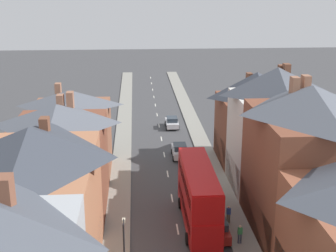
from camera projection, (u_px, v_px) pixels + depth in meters
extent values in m
cube|color=gray|center=(122.00, 149.00, 58.33)|extent=(2.20, 104.00, 0.14)
cube|color=gray|center=(203.00, 148.00, 59.02)|extent=(2.20, 104.00, 0.14)
cube|color=silver|center=(178.00, 229.00, 39.63)|extent=(0.14, 1.80, 0.01)
cube|color=silver|center=(172.00, 198.00, 45.35)|extent=(0.14, 1.80, 0.01)
cube|color=silver|center=(168.00, 174.00, 51.07)|extent=(0.14, 1.80, 0.01)
cube|color=silver|center=(164.00, 155.00, 56.79)|extent=(0.14, 1.80, 0.01)
cube|color=silver|center=(161.00, 139.00, 62.51)|extent=(0.14, 1.80, 0.01)
cube|color=silver|center=(159.00, 126.00, 68.23)|extent=(0.14, 1.80, 0.01)
cube|color=silver|center=(157.00, 115.00, 73.95)|extent=(0.14, 1.80, 0.01)
cube|color=silver|center=(155.00, 105.00, 79.67)|extent=(0.14, 1.80, 0.01)
cube|color=silver|center=(154.00, 97.00, 85.39)|extent=(0.14, 1.80, 0.01)
cube|color=silver|center=(153.00, 90.00, 91.11)|extent=(0.14, 1.80, 0.01)
cube|color=silver|center=(151.00, 83.00, 96.83)|extent=(0.14, 1.80, 0.01)
cube|color=silver|center=(150.00, 78.00, 102.55)|extent=(0.14, 1.80, 0.01)
cube|color=brown|center=(6.00, 193.00, 19.93)|extent=(0.60, 0.90, 1.58)
cube|color=#B2704C|center=(37.00, 221.00, 31.75)|extent=(8.00, 11.89, 8.99)
pyramid|color=#383D47|center=(30.00, 144.00, 30.10)|extent=(8.00, 11.89, 2.21)
cube|color=brown|center=(45.00, 126.00, 31.66)|extent=(0.60, 0.90, 1.22)
cube|color=brown|center=(61.00, 167.00, 42.09)|extent=(8.00, 9.56, 8.20)
cube|color=#1E5133|center=(106.00, 191.00, 43.09)|extent=(0.12, 8.80, 3.20)
pyramid|color=#565B66|center=(57.00, 114.00, 40.63)|extent=(8.00, 9.56, 1.75)
cube|color=#99664C|center=(70.00, 100.00, 42.21)|extent=(0.60, 0.90, 1.54)
cube|color=#99664C|center=(60.00, 102.00, 41.96)|extent=(0.60, 0.90, 1.35)
cube|color=brown|center=(72.00, 140.00, 50.25)|extent=(8.00, 7.38, 7.66)
cube|color=olive|center=(110.00, 158.00, 51.17)|extent=(0.12, 6.79, 3.20)
pyramid|color=#565B66|center=(70.00, 98.00, 48.88)|extent=(8.00, 7.38, 1.63)
cube|color=#99664C|center=(58.00, 90.00, 49.57)|extent=(0.60, 0.90, 1.35)
cube|color=brown|center=(305.00, 175.00, 37.72)|extent=(8.00, 10.79, 10.25)
cube|color=black|center=(254.00, 216.00, 38.50)|extent=(0.12, 9.93, 3.20)
pyramid|color=#565B66|center=(312.00, 100.00, 35.88)|extent=(8.00, 10.79, 2.28)
cube|color=#99664C|center=(306.00, 85.00, 37.36)|extent=(0.60, 0.90, 1.56)
cube|color=#99664C|center=(295.00, 86.00, 37.00)|extent=(0.60, 0.90, 1.52)
cube|color=silver|center=(273.00, 142.00, 46.32)|extent=(8.00, 7.06, 9.69)
cube|color=maroon|center=(233.00, 174.00, 47.01)|extent=(0.12, 6.50, 3.20)
pyramid|color=#474C56|center=(277.00, 81.00, 44.50)|extent=(8.00, 7.06, 2.68)
cube|color=brown|center=(286.00, 72.00, 44.73)|extent=(0.60, 0.90, 1.58)
cube|color=brown|center=(282.00, 72.00, 45.58)|extent=(0.60, 0.90, 1.31)
cube|color=brown|center=(254.00, 130.00, 53.64)|extent=(8.00, 7.67, 7.63)
cube|color=black|center=(220.00, 149.00, 54.03)|extent=(0.12, 7.06, 3.20)
pyramid|color=#383D47|center=(257.00, 85.00, 52.09)|extent=(8.00, 7.67, 2.91)
cube|color=brown|center=(249.00, 78.00, 52.72)|extent=(0.60, 0.90, 1.20)
cube|color=#B70F0F|center=(198.00, 208.00, 39.78)|extent=(2.44, 10.80, 2.50)
cube|color=#B70F0F|center=(199.00, 182.00, 39.07)|extent=(2.44, 10.58, 2.30)
cube|color=#B70F0F|center=(199.00, 169.00, 38.72)|extent=(2.39, 10.37, 0.10)
cube|color=#28333D|center=(191.00, 180.00, 44.82)|extent=(2.20, 0.10, 1.20)
cube|color=#28333D|center=(191.00, 158.00, 44.14)|extent=(2.20, 0.10, 1.10)
cube|color=#28333D|center=(184.00, 206.00, 39.63)|extent=(0.06, 9.18, 0.90)
cube|color=#28333D|center=(185.00, 181.00, 38.96)|extent=(0.06, 9.18, 0.90)
cube|color=yellow|center=(191.00, 150.00, 43.91)|extent=(1.34, 0.08, 0.32)
cylinder|color=black|center=(180.00, 203.00, 43.23)|extent=(0.30, 1.00, 1.00)
cylinder|color=black|center=(206.00, 202.00, 43.39)|extent=(0.30, 1.00, 1.00)
cylinder|color=black|center=(188.00, 239.00, 37.20)|extent=(0.30, 1.00, 1.00)
cylinder|color=black|center=(218.00, 238.00, 37.37)|extent=(0.30, 1.00, 1.00)
cube|color=silver|center=(180.00, 152.00, 55.75)|extent=(1.70, 3.92, 0.79)
cube|color=#28333D|center=(180.00, 147.00, 55.35)|extent=(1.46, 1.96, 0.60)
cylinder|color=black|center=(172.00, 151.00, 56.96)|extent=(0.20, 0.62, 0.62)
cylinder|color=black|center=(186.00, 151.00, 57.08)|extent=(0.20, 0.62, 0.62)
cylinder|color=black|center=(173.00, 159.00, 54.65)|extent=(0.20, 0.62, 0.62)
cylinder|color=black|center=(188.00, 158.00, 54.76)|extent=(0.20, 0.62, 0.62)
cube|color=maroon|center=(217.00, 229.00, 38.28)|extent=(1.70, 4.04, 0.76)
cube|color=#28333D|center=(217.00, 223.00, 37.89)|extent=(1.46, 2.02, 0.60)
cylinder|color=black|center=(204.00, 226.00, 39.53)|extent=(0.20, 0.62, 0.62)
cylinder|color=black|center=(224.00, 225.00, 39.64)|extent=(0.20, 0.62, 0.62)
cylinder|color=black|center=(209.00, 242.00, 37.14)|extent=(0.20, 0.62, 0.62)
cylinder|color=black|center=(230.00, 241.00, 37.25)|extent=(0.20, 0.62, 0.62)
cube|color=silver|center=(172.00, 123.00, 67.16)|extent=(1.70, 3.82, 0.69)
cube|color=#28333D|center=(172.00, 119.00, 66.79)|extent=(1.46, 1.91, 0.60)
cylinder|color=black|center=(165.00, 123.00, 68.34)|extent=(0.20, 0.62, 0.62)
cylinder|color=black|center=(177.00, 123.00, 68.45)|extent=(0.20, 0.62, 0.62)
cylinder|color=black|center=(167.00, 128.00, 66.08)|extent=(0.20, 0.62, 0.62)
cylinder|color=black|center=(179.00, 128.00, 66.20)|extent=(0.20, 0.62, 0.62)
cylinder|color=#3D4256|center=(239.00, 239.00, 37.12)|extent=(0.14, 0.14, 0.84)
cylinder|color=#3D4256|center=(241.00, 238.00, 37.13)|extent=(0.14, 0.14, 0.84)
cube|color=#338447|center=(240.00, 231.00, 36.92)|extent=(0.36, 0.22, 0.54)
sphere|color=beige|center=(240.00, 226.00, 36.81)|extent=(0.22, 0.22, 0.22)
cylinder|color=brown|center=(227.00, 218.00, 40.28)|extent=(0.14, 0.14, 0.84)
cylinder|color=brown|center=(229.00, 218.00, 40.29)|extent=(0.14, 0.14, 0.84)
cube|color=#2D4C9E|center=(229.00, 211.00, 40.08)|extent=(0.36, 0.22, 0.54)
sphere|color=beige|center=(229.00, 207.00, 39.97)|extent=(0.22, 0.22, 0.22)
cylinder|color=#3D4256|center=(213.00, 185.00, 46.87)|extent=(0.14, 0.14, 0.84)
cylinder|color=#3D4256|center=(215.00, 185.00, 46.88)|extent=(0.14, 0.14, 0.84)
cube|color=#338447|center=(214.00, 179.00, 46.67)|extent=(0.36, 0.22, 0.54)
sphere|color=brown|center=(214.00, 175.00, 46.55)|extent=(0.22, 0.22, 0.22)
cylinder|color=black|center=(124.00, 223.00, 29.75)|extent=(0.08, 0.90, 0.08)
cube|color=beige|center=(124.00, 220.00, 30.20)|extent=(0.20, 0.32, 0.20)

